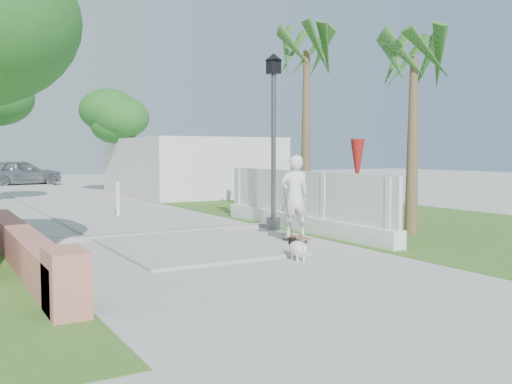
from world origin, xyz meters
TOP-DOWN VIEW (x-y plane):
  - ground at (0.00, 0.00)m, footprint 90.00×90.00m
  - path_strip at (0.00, 20.00)m, footprint 3.20×36.00m
  - curb at (0.00, 6.00)m, footprint 6.50×0.25m
  - grass_right at (7.00, 8.00)m, footprint 8.00×20.00m
  - pink_wall at (-3.30, 3.55)m, footprint 0.45×8.20m
  - lattice_fence at (3.40, 5.00)m, footprint 0.35×7.00m
  - building_right at (6.00, 18.00)m, footprint 6.00×8.00m
  - street_lamp at (2.90, 5.50)m, footprint 0.44×0.44m
  - bollard at (0.20, 10.00)m, footprint 0.14×0.14m
  - patio_umbrella at (4.80, 4.50)m, footprint 0.36×0.36m
  - tree_path_right at (3.22, 19.98)m, footprint 3.00×3.00m
  - palm_far at (4.60, 6.50)m, footprint 1.80×1.80m
  - palm_near at (5.40, 3.20)m, footprint 1.80×1.80m
  - skateboarder at (1.74, 2.99)m, footprint 1.54×2.14m
  - dog at (1.11, 1.76)m, footprint 0.33×0.60m
  - parked_car at (0.05, 29.29)m, footprint 4.74×2.47m

SIDE VIEW (x-z plane):
  - ground at x=0.00m, z-range 0.00..0.00m
  - grass_right at x=7.00m, z-range 0.00..0.01m
  - path_strip at x=0.00m, z-range 0.00..0.06m
  - curb at x=0.00m, z-range 0.00..0.10m
  - dog at x=1.11m, z-range 0.02..0.43m
  - pink_wall at x=-3.30m, z-range -0.09..0.71m
  - lattice_fence at x=3.40m, z-range -0.21..1.29m
  - bollard at x=0.20m, z-range 0.04..1.13m
  - parked_car at x=0.05m, z-range 0.00..1.54m
  - skateboarder at x=1.74m, z-range -0.12..1.78m
  - building_right at x=6.00m, z-range 0.00..2.60m
  - patio_umbrella at x=4.80m, z-range 0.54..2.84m
  - street_lamp at x=2.90m, z-range 0.21..4.65m
  - tree_path_right at x=3.22m, z-range 1.10..5.89m
  - palm_near at x=5.40m, z-range 1.60..6.30m
  - palm_far at x=4.60m, z-range 1.83..7.13m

